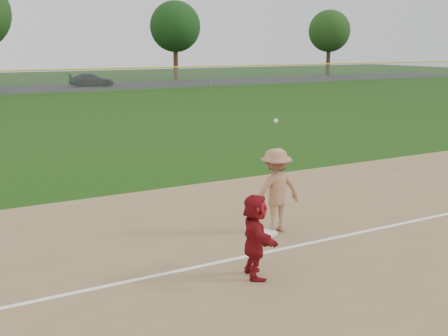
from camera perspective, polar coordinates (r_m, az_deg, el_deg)
ground at (r=12.32m, az=3.43°, el=-7.24°), size 160.00×160.00×0.00m
foul_line at (r=11.69m, az=5.56°, el=-8.26°), size 60.00×0.10×0.01m
first_base at (r=12.51m, az=4.33°, el=-6.65°), size 0.45×0.45×0.08m
base_runner at (r=10.12m, az=3.18°, el=-6.91°), size 0.86×1.51×1.55m
car_right at (r=58.12m, az=-13.35°, el=8.70°), size 4.63×2.47×1.28m
first_base_play at (r=12.55m, az=5.27°, el=-2.27°), size 1.25×0.75×2.59m
tree_3 at (r=68.68m, az=-4.99°, el=14.12°), size 6.00×6.00×9.19m
tree_4 at (r=79.03m, az=10.65°, el=13.51°), size 5.60×5.60×8.67m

